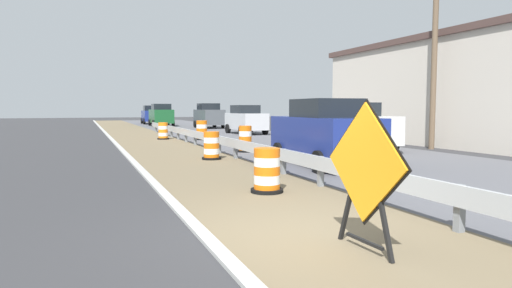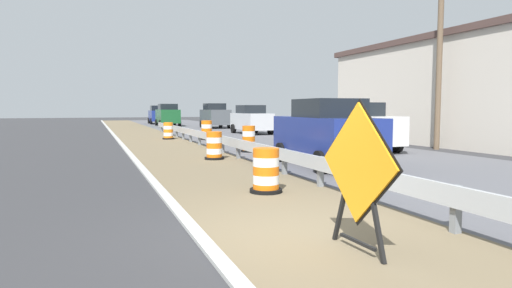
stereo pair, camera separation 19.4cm
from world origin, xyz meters
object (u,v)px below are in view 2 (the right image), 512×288
Objects in this scene: traffic_barrel_far at (168,132)px; car_distant_a at (251,120)px; car_lead_far_lane at (158,115)px; car_trailing_far_lane at (168,115)px; utility_pole_near at (440,52)px; traffic_barrel_close at (214,147)px; traffic_barrel_nearest at (266,173)px; traffic_barrel_farther at (207,131)px; car_trailing_near_lane at (356,127)px; traffic_barrel_mid at (249,140)px; car_lead_near_lane at (326,133)px; car_mid_far_lane at (215,116)px; warning_sign_diamond at (358,169)px.

traffic_barrel_far is 7.12m from car_distant_a.
car_trailing_far_lane is (0.03, -6.44, 0.07)m from car_lead_far_lane.
traffic_barrel_close is at bearing -178.80° from utility_pole_near.
traffic_barrel_farther is (2.65, 15.74, 0.07)m from traffic_barrel_nearest.
car_lead_far_lane reaches higher than traffic_barrel_far.
traffic_barrel_mid is at bearing -104.74° from car_trailing_near_lane.
traffic_barrel_farther reaches higher than traffic_barrel_mid.
traffic_barrel_mid is 0.99× the size of traffic_barrel_farther.
traffic_barrel_farther is 12.38m from car_lead_near_lane.
car_lead_near_lane is at bearing 45.39° from traffic_barrel_nearest.
car_mid_far_lane reaches higher than car_lead_near_lane.
traffic_barrel_mid is 12.62m from car_distant_a.
traffic_barrel_close is 10.68m from utility_pole_near.
car_lead_near_lane reaches higher than traffic_barrel_close.
car_lead_near_lane is 31.99m from car_trailing_far_lane.
traffic_barrel_close is at bearing 84.99° from traffic_barrel_nearest.
car_lead_far_lane reaches higher than traffic_barrel_farther.
utility_pole_near reaches higher than traffic_barrel_close.
utility_pole_near reaches higher than car_mid_far_lane.
traffic_barrel_far is 2.26m from traffic_barrel_farther.
traffic_barrel_nearest is at bearing -95.01° from traffic_barrel_close.
car_mid_far_lane is 9.55m from car_distant_a.
utility_pole_near is at bearing -12.90° from traffic_barrel_mid.
utility_pole_near reaches higher than traffic_barrel_farther.
car_mid_far_lane is at bearing 98.91° from utility_pole_near.
utility_pole_near is (6.96, -35.30, 3.16)m from car_lead_far_lane.
car_lead_far_lane is (0.95, 26.07, 0.53)m from traffic_barrel_farther.
car_distant_a is at bearing -166.71° from car_trailing_far_lane.
warning_sign_diamond reaches higher than traffic_barrel_close.
car_trailing_far_lane is (3.62, 35.37, 0.66)m from traffic_barrel_nearest.
traffic_barrel_close is 6.54m from car_trailing_near_lane.
car_mid_far_lane is at bearing 178.24° from car_trailing_near_lane.
car_trailing_near_lane is at bearing 46.38° from traffic_barrel_nearest.
car_trailing_far_lane is at bearing -178.01° from car_lead_far_lane.
traffic_barrel_nearest is 0.88× the size of traffic_barrel_farther.
traffic_barrel_close is at bearing -15.48° from car_mid_far_lane.
car_mid_far_lane reaches higher than traffic_barrel_far.
warning_sign_diamond is at bearing -18.61° from car_distant_a.
traffic_barrel_close is at bearing -26.51° from car_distant_a.
car_mid_far_lane is at bearing -104.76° from warning_sign_diamond.
car_distant_a is at bearing -169.52° from car_lead_far_lane.
car_lead_far_lane is (3.60, 41.81, 0.60)m from traffic_barrel_nearest.
traffic_barrel_nearest is 0.21× the size of car_trailing_far_lane.
car_trailing_near_lane is (4.34, -8.41, 0.52)m from traffic_barrel_farther.
traffic_barrel_mid is 0.25× the size of car_lead_far_lane.
traffic_barrel_nearest is at bearing -45.58° from car_trailing_near_lane.
car_trailing_far_lane is (3.07, 29.08, 0.65)m from traffic_barrel_close.
traffic_barrel_farther is at bearing -154.63° from car_trailing_near_lane.
traffic_barrel_farther is at bearing 89.30° from traffic_barrel_mid.
car_lead_far_lane is at bearing -164.95° from car_mid_far_lane.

